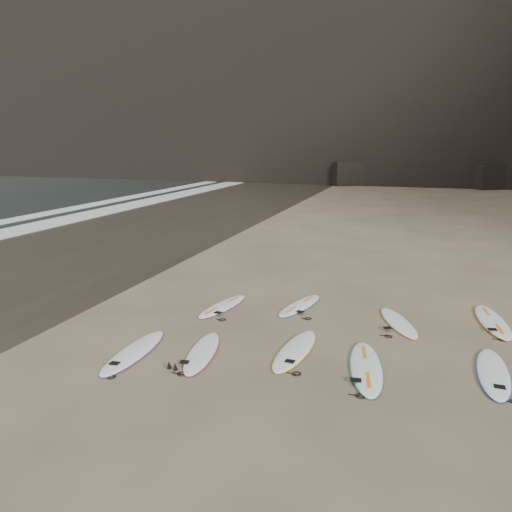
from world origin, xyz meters
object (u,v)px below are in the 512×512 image
(surfboard_4, at_px, (493,372))
(surfboard_5, at_px, (223,306))
(surfboard_3, at_px, (366,367))
(surfboard_6, at_px, (300,305))
(surfboard_0, at_px, (134,352))
(surfboard_1, at_px, (202,352))
(surfboard_7, at_px, (398,322))
(surfboard_2, at_px, (295,350))
(surfboard_8, at_px, (492,321))

(surfboard_4, height_order, surfboard_5, surfboard_4)
(surfboard_3, height_order, surfboard_6, surfboard_3)
(surfboard_0, distance_m, surfboard_1, 1.54)
(surfboard_6, bearing_deg, surfboard_4, -17.92)
(surfboard_3, bearing_deg, surfboard_0, 179.72)
(surfboard_5, distance_m, surfboard_7, 4.89)
(surfboard_1, xyz_separation_m, surfboard_7, (4.13, 3.35, -0.00))
(surfboard_4, bearing_deg, surfboard_5, 164.00)
(surfboard_1, height_order, surfboard_2, surfboard_2)
(surfboard_6, xyz_separation_m, surfboard_7, (2.78, -0.55, -0.00))
(surfboard_6, bearing_deg, surfboard_7, 3.02)
(surfboard_0, height_order, surfboard_7, surfboard_0)
(surfboard_4, xyz_separation_m, surfboard_5, (-6.87, 2.24, -0.00))
(surfboard_2, bearing_deg, surfboard_1, -154.20)
(surfboard_2, bearing_deg, surfboard_0, -155.99)
(surfboard_3, bearing_deg, surfboard_2, 156.37)
(surfboard_5, xyz_separation_m, surfboard_6, (2.10, 0.75, -0.00))
(surfboard_1, height_order, surfboard_4, surfboard_4)
(surfboard_2, xyz_separation_m, surfboard_8, (4.52, 3.40, 0.00))
(surfboard_1, height_order, surfboard_5, same)
(surfboard_1, distance_m, surfboard_7, 5.32)
(surfboard_3, xyz_separation_m, surfboard_4, (2.52, 0.55, -0.00))
(surfboard_0, relative_size, surfboard_3, 0.97)
(surfboard_3, xyz_separation_m, surfboard_7, (0.53, 2.99, -0.01))
(surfboard_1, relative_size, surfboard_7, 1.03)
(surfboard_1, bearing_deg, surfboard_2, 11.39)
(surfboard_3, relative_size, surfboard_6, 1.15)
(surfboard_1, distance_m, surfboard_6, 4.13)
(surfboard_3, distance_m, surfboard_6, 4.19)
(surfboard_3, bearing_deg, surfboard_8, 43.35)
(surfboard_5, height_order, surfboard_6, same)
(surfboard_1, bearing_deg, surfboard_7, 28.97)
(surfboard_4, height_order, surfboard_8, surfboard_8)
(surfboard_6, distance_m, surfboard_8, 5.14)
(surfboard_2, distance_m, surfboard_8, 5.66)
(surfboard_2, bearing_deg, surfboard_6, 105.46)
(surfboard_6, bearing_deg, surfboard_3, -43.41)
(surfboard_5, distance_m, surfboard_8, 7.31)
(surfboard_2, relative_size, surfboard_6, 1.08)
(surfboard_4, xyz_separation_m, surfboard_6, (-4.76, 2.99, -0.00))
(surfboard_8, bearing_deg, surfboard_6, 175.93)
(surfboard_0, distance_m, surfboard_5, 3.68)
(surfboard_1, height_order, surfboard_8, surfboard_8)
(surfboard_2, xyz_separation_m, surfboard_4, (4.14, 0.14, 0.00))
(surfboard_2, bearing_deg, surfboard_4, 6.24)
(surfboard_7, bearing_deg, surfboard_0, -167.48)
(surfboard_2, xyz_separation_m, surfboard_5, (-2.72, 2.38, -0.00))
(surfboard_4, bearing_deg, surfboard_1, -169.46)
(surfboard_5, relative_size, surfboard_6, 1.01)
(surfboard_4, relative_size, surfboard_7, 1.09)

